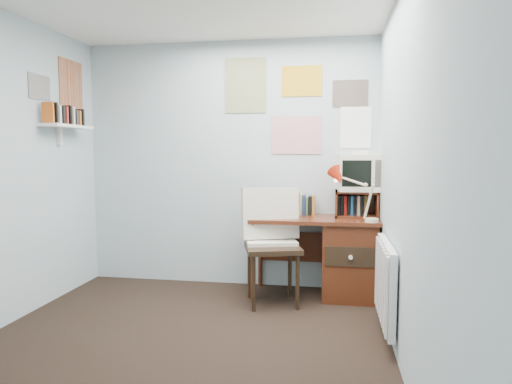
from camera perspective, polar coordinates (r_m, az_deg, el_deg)
ground at (r=3.35m, az=-10.42°, el=-19.51°), size 3.50×3.50×0.00m
back_wall at (r=4.73m, az=-3.45°, el=3.44°), size 3.00×0.02×2.50m
right_wall at (r=2.89m, az=18.33°, el=2.09°), size 0.02×3.50×2.50m
desk at (r=4.45m, az=10.83°, el=-7.75°), size 1.20×0.55×0.76m
desk_chair at (r=4.16m, az=2.10°, el=-7.04°), size 0.64×0.63×1.03m
desk_lamp at (r=4.16m, az=14.35°, el=-0.68°), size 0.31×0.27×0.44m
tv_riser at (r=4.48m, az=12.41°, el=-1.45°), size 0.40×0.30×0.25m
crt_tv at (r=4.48m, az=12.85°, el=2.58°), size 0.42×0.39×0.38m
book_row at (r=4.56m, az=4.43°, el=-1.42°), size 0.60×0.14×0.22m
radiator at (r=3.56m, az=15.92°, el=-10.86°), size 0.09×0.80×0.60m
wall_shelf at (r=4.66m, az=-22.56°, el=7.59°), size 0.20×0.62×0.24m
posters_back at (r=4.63m, az=5.11°, el=10.82°), size 1.20×0.01×0.90m
posters_left at (r=4.74m, az=-23.70°, el=12.11°), size 0.01×0.70×0.60m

